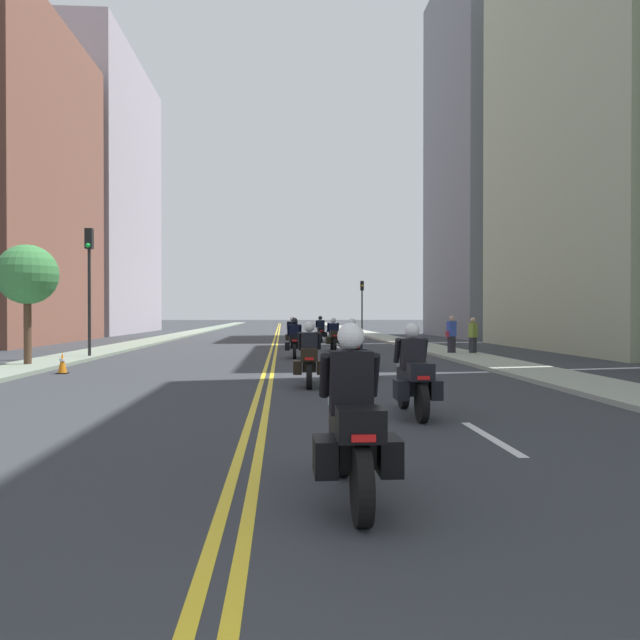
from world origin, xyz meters
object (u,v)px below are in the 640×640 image
at_px(motorcycle_4, 294,342).
at_px(traffic_light_near, 89,270).
at_px(motorcycle_7, 320,332).
at_px(motorcycle_0, 352,430).
at_px(street_tree_0, 27,275).
at_px(traffic_cone_1, 62,363).
at_px(motorcycle_3, 353,348).
at_px(motorcycle_6, 292,334).
at_px(motorcycle_2, 309,360).
at_px(pedestrian_2, 451,335).
at_px(motorcycle_5, 333,337).
at_px(traffic_light_far, 362,298).
at_px(motorcycle_1, 413,378).
at_px(pedestrian_0, 473,336).

height_order(motorcycle_4, traffic_light_near, traffic_light_near).
bearing_deg(motorcycle_7, traffic_light_near, -127.11).
distance_m(motorcycle_0, street_tree_0, 17.51).
relative_size(traffic_cone_1, traffic_light_near, 0.12).
bearing_deg(motorcycle_3, traffic_light_near, 151.70).
bearing_deg(motorcycle_6, motorcycle_7, 70.09).
distance_m(motorcycle_2, pedestrian_2, 12.35).
xyz_separation_m(motorcycle_5, motorcycle_6, (-1.89, 3.94, -0.00)).
xyz_separation_m(motorcycle_0, motorcycle_7, (1.74, 32.25, -0.00)).
height_order(motorcycle_0, traffic_light_far, traffic_light_far).
distance_m(motorcycle_6, pedestrian_2, 9.93).
bearing_deg(motorcycle_7, motorcycle_1, -91.13).
relative_size(motorcycle_1, motorcycle_2, 0.96).
xyz_separation_m(motorcycle_4, motorcycle_6, (0.06, 8.43, 0.01)).
xyz_separation_m(motorcycle_6, street_tree_0, (-8.90, -12.25, 2.37)).
height_order(motorcycle_5, traffic_light_near, traffic_light_near).
bearing_deg(traffic_cone_1, motorcycle_5, 49.60).
xyz_separation_m(traffic_light_near, pedestrian_2, (14.73, 0.99, -2.62)).
distance_m(motorcycle_4, motorcycle_5, 4.90).
relative_size(traffic_light_near, traffic_light_far, 1.13).
bearing_deg(motorcycle_0, motorcycle_5, 85.27).
bearing_deg(motorcycle_6, motorcycle_0, -90.03).
distance_m(motorcycle_3, motorcycle_4, 5.21).
bearing_deg(street_tree_0, motorcycle_4, 23.33).
bearing_deg(motorcycle_2, pedestrian_0, 57.22).
bearing_deg(motorcycle_6, traffic_light_far, 70.89).
xyz_separation_m(motorcycle_0, motorcycle_3, (1.61, 13.75, 0.00)).
height_order(motorcycle_3, street_tree_0, street_tree_0).
bearing_deg(motorcycle_2, motorcycle_5, 85.52).
xyz_separation_m(motorcycle_3, traffic_cone_1, (-8.74, -1.09, -0.35)).
relative_size(pedestrian_0, pedestrian_2, 0.96).
bearing_deg(motorcycle_5, traffic_light_near, -156.28).
relative_size(pedestrian_0, street_tree_0, 0.40).
bearing_deg(traffic_light_near, street_tree_0, -101.61).
xyz_separation_m(traffic_light_near, traffic_light_far, (14.28, 26.46, -0.35)).
bearing_deg(motorcycle_2, traffic_cone_1, 156.78).
relative_size(motorcycle_2, traffic_cone_1, 3.53).
bearing_deg(traffic_light_far, motorcycle_3, -98.08).
bearing_deg(motorcycle_0, traffic_light_near, 113.40).
distance_m(motorcycle_4, traffic_light_near, 8.54).
distance_m(motorcycle_5, traffic_cone_1, 13.76).
bearing_deg(motorcycle_6, traffic_light_near, -134.26).
xyz_separation_m(motorcycle_2, motorcycle_5, (1.78, 13.95, 0.03)).
xyz_separation_m(motorcycle_5, pedestrian_2, (4.73, -3.46, 0.21)).
bearing_deg(street_tree_0, motorcycle_3, -5.82).
distance_m(motorcycle_1, traffic_cone_1, 11.86).
height_order(motorcycle_2, pedestrian_0, pedestrian_0).
height_order(traffic_light_far, pedestrian_2, traffic_light_far).
xyz_separation_m(motorcycle_1, pedestrian_0, (5.79, 14.86, 0.18)).
xyz_separation_m(motorcycle_1, motorcycle_2, (-1.59, 4.54, -0.02)).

